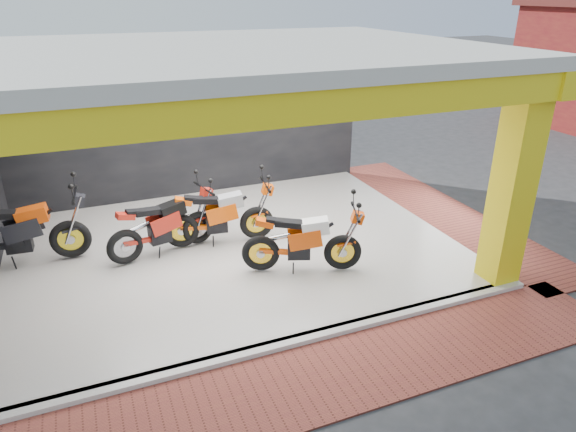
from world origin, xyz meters
The scene contains 14 objects.
ground centered at (0.00, 0.00, 0.00)m, with size 80.00×80.00×0.00m, color #2D2D30.
showroom_floor centered at (0.00, 2.00, 0.05)m, with size 8.00×6.00×0.10m, color white.
showroom_ceiling centered at (0.00, 2.00, 3.60)m, with size 8.40×6.40×0.20m, color beige.
back_wall centered at (0.00, 5.10, 1.75)m, with size 8.20×0.20×3.50m, color black.
corner_column centered at (3.75, -0.75, 1.75)m, with size 0.50×0.50×3.50m, color yellow.
header_beam_front centered at (0.00, -1.00, 3.30)m, with size 8.40×0.30×0.40m, color yellow.
header_beam_right centered at (4.00, 2.00, 3.30)m, with size 0.30×6.40×0.40m, color yellow.
floor_kerb centered at (0.00, -1.02, 0.05)m, with size 8.00×0.20×0.10m, color white.
paver_front centered at (0.00, -1.80, 0.01)m, with size 9.00×1.40×0.03m, color brown.
paver_right centered at (4.80, 2.00, 0.01)m, with size 1.40×7.00×0.03m, color brown.
moto_hero centered at (1.45, 0.42, 0.75)m, with size 2.14×0.79×1.31m, color #F14D0A, non-canonical shape.
moto_row_a centered at (0.49, 2.10, 0.77)m, with size 2.18×0.81×1.33m, color #FF590A, non-canonical shape.
moto_row_b centered at (-0.59, 2.33, 0.75)m, with size 2.14×0.79×1.31m, color red, non-canonical shape.
moto_row_c centered at (-2.80, 2.63, 0.82)m, with size 2.36×0.87×1.44m, color black, non-canonical shape.
Camera 1 is at (-2.31, -6.35, 4.51)m, focal length 32.00 mm.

